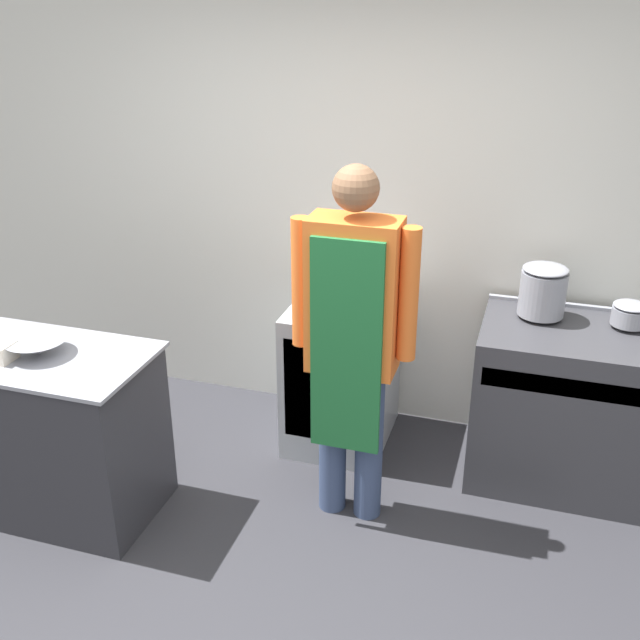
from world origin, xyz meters
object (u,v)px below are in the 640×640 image
object	(u,v)px
mixing_bowl	(37,347)
stock_pot	(543,290)
plastic_tub	(0,352)
fridge_unit	(342,373)
sauce_pot	(630,314)
stove	(573,407)
person_cook	(352,331)

from	to	relation	value
mixing_bowl	stock_pot	world-z (taller)	stock_pot
mixing_bowl	plastic_tub	world-z (taller)	plastic_tub
fridge_unit	sauce_pot	world-z (taller)	sauce_pot
stock_pot	sauce_pot	bearing A→B (deg)	0.00
plastic_tub	stock_pot	distance (m)	2.74
stove	sauce_pot	world-z (taller)	sauce_pot
stove	plastic_tub	world-z (taller)	plastic_tub
stove	mixing_bowl	xyz separation A→B (m)	(-2.53, -1.04, 0.48)
fridge_unit	stock_pot	world-z (taller)	stock_pot
stove	plastic_tub	xyz separation A→B (m)	(-2.66, -1.14, 0.48)
stock_pot	sauce_pot	size ratio (longest dim) A/B	1.53
plastic_tub	sauce_pot	size ratio (longest dim) A/B	0.68
person_cook	stock_pot	size ratio (longest dim) A/B	6.58
person_cook	plastic_tub	xyz separation A→B (m)	(-1.59, -0.50, -0.10)
mixing_bowl	sauce_pot	size ratio (longest dim) A/B	1.68
stove	stock_pot	bearing A→B (deg)	153.34
person_cook	plastic_tub	size ratio (longest dim) A/B	14.85
plastic_tub	stock_pot	xyz separation A→B (m)	(2.42, 1.26, 0.12)
mixing_bowl	plastic_tub	distance (m)	0.16
stock_pot	sauce_pot	distance (m)	0.45
stove	plastic_tub	bearing A→B (deg)	-156.69
fridge_unit	stock_pot	xyz separation A→B (m)	(1.07, 0.10, 0.62)
plastic_tub	stock_pot	bearing A→B (deg)	27.50
stove	fridge_unit	bearing A→B (deg)	179.11
fridge_unit	stock_pot	bearing A→B (deg)	5.21
person_cook	sauce_pot	distance (m)	1.48
person_cook	mixing_bowl	size ratio (longest dim) A/B	5.99
fridge_unit	person_cook	bearing A→B (deg)	-70.71
stove	person_cook	world-z (taller)	person_cook
stock_pot	mixing_bowl	bearing A→B (deg)	-153.28
stove	fridge_unit	xyz separation A→B (m)	(-1.30, 0.02, -0.01)
stock_pot	plastic_tub	bearing A→B (deg)	-152.50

